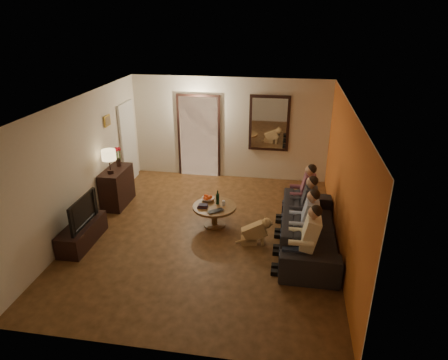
% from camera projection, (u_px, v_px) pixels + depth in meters
% --- Properties ---
extents(floor, '(5.00, 6.00, 0.01)m').
position_uv_depth(floor, '(207.00, 233.00, 7.94)').
color(floor, '#3C2610').
rests_on(floor, ground).
extents(ceiling, '(5.00, 6.00, 0.01)m').
position_uv_depth(ceiling, '(204.00, 104.00, 6.91)').
color(ceiling, white).
rests_on(ceiling, back_wall).
extents(back_wall, '(5.00, 0.02, 2.60)m').
position_uv_depth(back_wall, '(230.00, 129.00, 10.15)').
color(back_wall, beige).
rests_on(back_wall, floor).
extents(front_wall, '(5.00, 0.02, 2.60)m').
position_uv_depth(front_wall, '(154.00, 268.00, 4.71)').
color(front_wall, beige).
rests_on(front_wall, floor).
extents(left_wall, '(0.02, 6.00, 2.60)m').
position_uv_depth(left_wall, '(80.00, 165.00, 7.80)').
color(left_wall, beige).
rests_on(left_wall, floor).
extents(right_wall, '(0.02, 6.00, 2.60)m').
position_uv_depth(right_wall, '(344.00, 182.00, 7.05)').
color(right_wall, beige).
rests_on(right_wall, floor).
extents(orange_accent, '(0.01, 6.00, 2.60)m').
position_uv_depth(orange_accent, '(343.00, 182.00, 7.06)').
color(orange_accent, orange).
rests_on(orange_accent, right_wall).
extents(kitchen_doorway, '(1.00, 0.06, 2.10)m').
position_uv_depth(kitchen_doorway, '(199.00, 137.00, 10.35)').
color(kitchen_doorway, '#FFE0A5').
rests_on(kitchen_doorway, floor).
extents(door_trim, '(1.12, 0.04, 2.22)m').
position_uv_depth(door_trim, '(199.00, 137.00, 10.34)').
color(door_trim, black).
rests_on(door_trim, floor).
extents(fridge_glimpse, '(0.45, 0.03, 1.70)m').
position_uv_depth(fridge_glimpse, '(209.00, 143.00, 10.37)').
color(fridge_glimpse, silver).
rests_on(fridge_glimpse, floor).
extents(mirror_frame, '(1.00, 0.05, 1.40)m').
position_uv_depth(mirror_frame, '(269.00, 123.00, 9.88)').
color(mirror_frame, black).
rests_on(mirror_frame, back_wall).
extents(mirror_glass, '(0.86, 0.02, 1.26)m').
position_uv_depth(mirror_glass, '(269.00, 124.00, 9.85)').
color(mirror_glass, white).
rests_on(mirror_glass, back_wall).
extents(white_door, '(0.06, 0.85, 2.04)m').
position_uv_depth(white_door, '(128.00, 143.00, 9.99)').
color(white_door, white).
rests_on(white_door, floor).
extents(framed_art, '(0.03, 0.28, 0.24)m').
position_uv_depth(framed_art, '(107.00, 121.00, 8.76)').
color(framed_art, '#B28C33').
rests_on(framed_art, left_wall).
extents(art_canvas, '(0.01, 0.22, 0.18)m').
position_uv_depth(art_canvas, '(108.00, 121.00, 8.75)').
color(art_canvas, brown).
rests_on(art_canvas, left_wall).
extents(dresser, '(0.45, 0.95, 0.85)m').
position_uv_depth(dresser, '(117.00, 187.00, 8.97)').
color(dresser, black).
rests_on(dresser, floor).
extents(table_lamp, '(0.30, 0.30, 0.54)m').
position_uv_depth(table_lamp, '(109.00, 162.00, 8.50)').
color(table_lamp, beige).
rests_on(table_lamp, dresser).
extents(flower_vase, '(0.14, 0.14, 0.44)m').
position_uv_depth(flower_vase, '(118.00, 157.00, 8.92)').
color(flower_vase, red).
rests_on(flower_vase, dresser).
extents(tv_stand, '(0.45, 1.22, 0.41)m').
position_uv_depth(tv_stand, '(82.00, 234.00, 7.54)').
color(tv_stand, black).
rests_on(tv_stand, floor).
extents(tv, '(0.97, 0.13, 0.56)m').
position_uv_depth(tv, '(79.00, 211.00, 7.34)').
color(tv, black).
rests_on(tv, tv_stand).
extents(sofa, '(2.55, 1.01, 0.74)m').
position_uv_depth(sofa, '(309.00, 229.00, 7.38)').
color(sofa, black).
rests_on(sofa, floor).
extents(person_a, '(0.60, 0.40, 1.20)m').
position_uv_depth(person_a, '(305.00, 244.00, 6.49)').
color(person_a, tan).
rests_on(person_a, sofa).
extents(person_b, '(0.60, 0.40, 1.20)m').
position_uv_depth(person_b, '(305.00, 225.00, 7.03)').
color(person_b, tan).
rests_on(person_b, sofa).
extents(person_c, '(0.60, 0.40, 1.20)m').
position_uv_depth(person_c, '(304.00, 210.00, 7.57)').
color(person_c, tan).
rests_on(person_c, sofa).
extents(person_d, '(0.60, 0.40, 1.20)m').
position_uv_depth(person_d, '(303.00, 196.00, 8.12)').
color(person_d, tan).
rests_on(person_d, sofa).
extents(dog, '(0.59, 0.34, 0.56)m').
position_uv_depth(dog, '(254.00, 231.00, 7.48)').
color(dog, tan).
rests_on(dog, floor).
extents(coffee_table, '(1.03, 1.03, 0.45)m').
position_uv_depth(coffee_table, '(214.00, 216.00, 8.15)').
color(coffee_table, brown).
rests_on(coffee_table, floor).
extents(bowl, '(0.26, 0.26, 0.06)m').
position_uv_depth(bowl, '(208.00, 199.00, 8.27)').
color(bowl, white).
rests_on(bowl, coffee_table).
extents(oranges, '(0.20, 0.20, 0.08)m').
position_uv_depth(oranges, '(208.00, 196.00, 8.25)').
color(oranges, '#FC4E15').
rests_on(oranges, bowl).
extents(wine_bottle, '(0.07, 0.07, 0.31)m').
position_uv_depth(wine_bottle, '(218.00, 197.00, 8.08)').
color(wine_bottle, black).
rests_on(wine_bottle, coffee_table).
extents(wine_glass, '(0.06, 0.06, 0.10)m').
position_uv_depth(wine_glass, '(224.00, 203.00, 8.06)').
color(wine_glass, silver).
rests_on(wine_glass, coffee_table).
extents(book_stack, '(0.20, 0.15, 0.07)m').
position_uv_depth(book_stack, '(203.00, 206.00, 7.99)').
color(book_stack, black).
rests_on(book_stack, coffee_table).
extents(laptop, '(0.39, 0.37, 0.03)m').
position_uv_depth(laptop, '(217.00, 212.00, 7.78)').
color(laptop, black).
rests_on(laptop, coffee_table).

